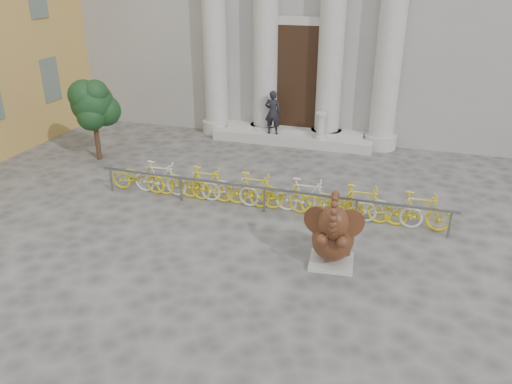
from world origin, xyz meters
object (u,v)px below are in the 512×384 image
(elephant_statue, at_px, (333,237))
(bike_rack, at_px, (266,191))
(tree, at_px, (93,104))
(pedestrian, at_px, (273,112))

(elephant_statue, relative_size, bike_rack, 0.20)
(tree, bearing_deg, pedestrian, 34.06)
(elephant_statue, distance_m, tree, 9.83)
(elephant_statue, relative_size, pedestrian, 1.18)
(bike_rack, distance_m, pedestrian, 5.69)
(elephant_statue, xyz_separation_m, bike_rack, (-2.19, 2.33, -0.20))
(elephant_statue, height_order, bike_rack, elephant_statue)
(pedestrian, bearing_deg, elephant_statue, 112.82)
(elephant_statue, bearing_deg, tree, 148.33)
(pedestrian, bearing_deg, bike_rack, 102.34)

